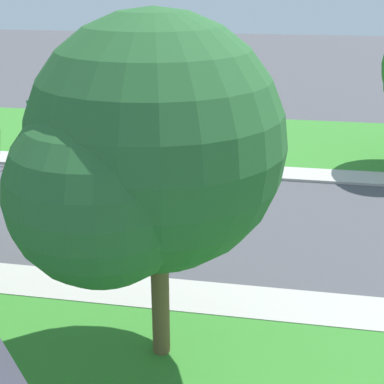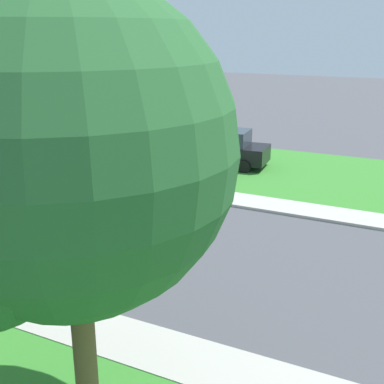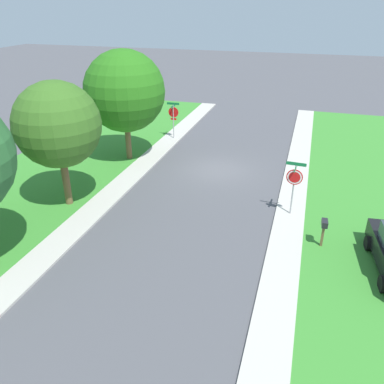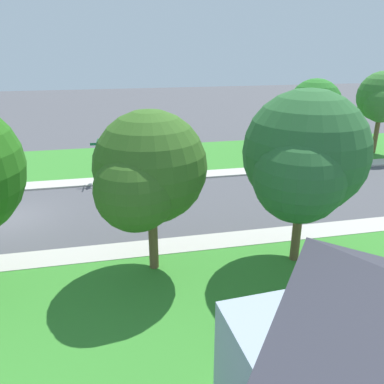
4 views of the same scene
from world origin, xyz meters
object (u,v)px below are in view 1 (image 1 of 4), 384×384
Objects in this scene: stop_sign_far_corner at (39,118)px; tree_across_left at (143,155)px; mailbox at (107,131)px; car_black_near_corner at (145,119)px.

tree_across_left is at bearing 32.87° from stop_sign_far_corner.
tree_across_left is 14.65m from mailbox.
stop_sign_far_corner is 0.62× the size of car_black_near_corner.
tree_across_left reaches higher than car_black_near_corner.
tree_across_left reaches higher than mailbox.
car_black_near_corner is 3.40× the size of mailbox.
stop_sign_far_corner is 2.11× the size of mailbox.
car_black_near_corner is 3.06m from mailbox.
stop_sign_far_corner is at bearing -58.83° from mailbox.
car_black_near_corner is at bearing 162.09° from mailbox.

